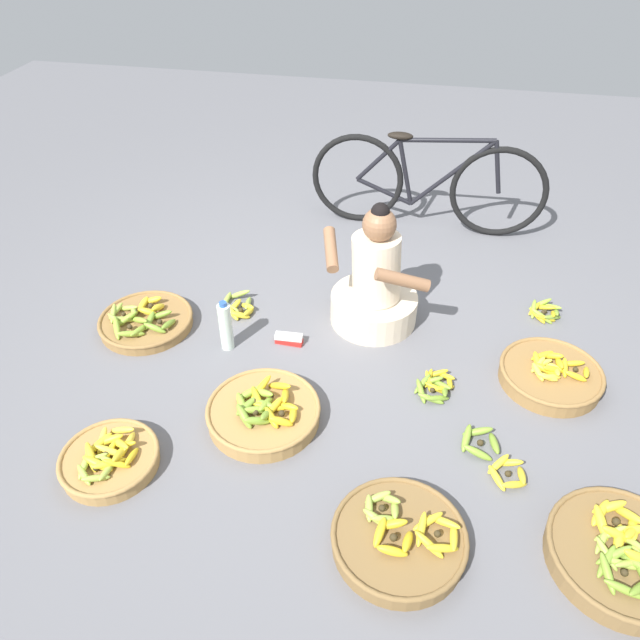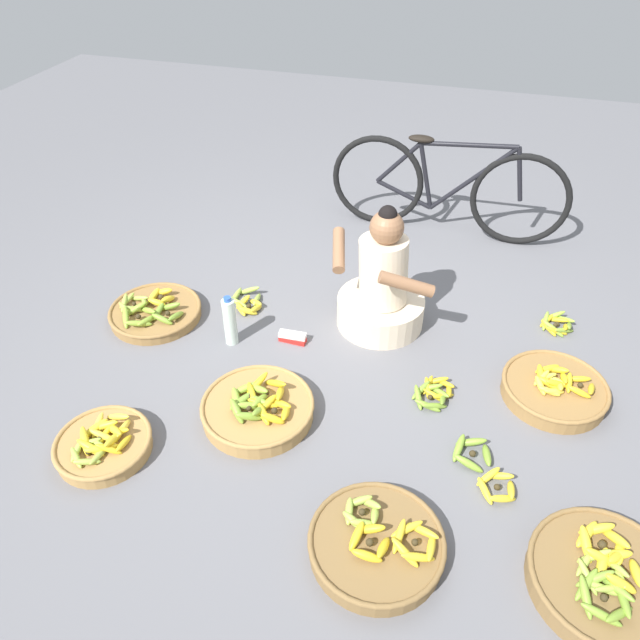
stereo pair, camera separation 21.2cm
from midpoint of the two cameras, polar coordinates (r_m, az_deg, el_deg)
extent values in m
plane|color=slate|center=(3.47, 2.68, -2.59)|extent=(10.00, 10.00, 0.00)
cylinder|color=beige|center=(3.61, 7.45, 0.83)|extent=(0.52, 0.52, 0.18)
cylinder|color=beige|center=(3.44, 7.84, 4.63)|extent=(0.40, 0.38, 0.41)
sphere|color=#8C6042|center=(3.29, 8.26, 8.72)|extent=(0.19, 0.19, 0.19)
sphere|color=black|center=(3.26, 8.38, 9.87)|extent=(0.10, 0.10, 0.10)
cylinder|color=#8C6042|center=(3.45, 3.57, 6.65)|extent=(0.15, 0.31, 0.16)
cylinder|color=#8C6042|center=(3.21, 10.15, 3.34)|extent=(0.32, 0.14, 0.16)
torus|color=black|center=(4.54, 6.88, 13.04)|extent=(0.68, 0.06, 0.68)
torus|color=black|center=(4.49, 19.89, 10.67)|extent=(0.68, 0.06, 0.68)
cylinder|color=black|center=(4.44, 15.73, 12.82)|extent=(0.55, 0.05, 0.55)
cylinder|color=black|center=(4.46, 11.46, 13.29)|extent=(0.15, 0.04, 0.49)
cylinder|color=black|center=(4.34, 15.48, 15.80)|extent=(0.65, 0.05, 0.08)
cylinder|color=black|center=(4.55, 9.37, 11.75)|extent=(0.42, 0.04, 0.18)
cylinder|color=black|center=(4.45, 8.92, 14.63)|extent=(0.31, 0.04, 0.35)
cylinder|color=black|center=(4.41, 19.90, 12.92)|extent=(0.11, 0.03, 0.38)
ellipsoid|color=black|center=(4.36, 11.11, 16.61)|extent=(0.18, 0.08, 0.05)
cylinder|color=olive|center=(3.77, -13.89, 0.60)|extent=(0.55, 0.55, 0.06)
torus|color=olive|center=(3.75, -13.96, 0.96)|extent=(0.56, 0.56, 0.02)
ellipsoid|color=olive|center=(3.62, -11.98, 0.33)|extent=(0.06, 0.15, 0.07)
ellipsoid|color=olive|center=(3.70, -12.55, 1.23)|extent=(0.15, 0.07, 0.08)
ellipsoid|color=olive|center=(3.68, -13.62, 0.75)|extent=(0.04, 0.14, 0.07)
ellipsoid|color=olive|center=(3.61, -13.24, 0.04)|extent=(0.14, 0.04, 0.08)
sphere|color=#382D19|center=(3.65, -12.76, 0.59)|extent=(0.03, 0.03, 0.03)
ellipsoid|color=yellow|center=(3.76, -12.78, 1.93)|extent=(0.06, 0.13, 0.08)
ellipsoid|color=yellow|center=(3.83, -13.20, 2.60)|extent=(0.13, 0.06, 0.07)
ellipsoid|color=yellow|center=(3.82, -14.07, 2.28)|extent=(0.05, 0.13, 0.07)
ellipsoid|color=yellow|center=(3.76, -13.75, 1.61)|extent=(0.13, 0.04, 0.06)
sphere|color=#382D19|center=(3.79, -13.41, 2.11)|extent=(0.03, 0.03, 0.03)
ellipsoid|color=#9EB747|center=(3.75, -15.04, 1.35)|extent=(0.03, 0.14, 0.07)
ellipsoid|color=#9EB747|center=(3.78, -14.94, 1.70)|extent=(0.11, 0.13, 0.07)
ellipsoid|color=#9EB747|center=(3.82, -15.40, 1.98)|extent=(0.14, 0.03, 0.06)
ellipsoid|color=#9EB747|center=(3.82, -16.47, 1.76)|extent=(0.07, 0.14, 0.07)
ellipsoid|color=#9EB747|center=(3.80, -16.71, 1.54)|extent=(0.06, 0.14, 0.08)
ellipsoid|color=#9EB747|center=(3.76, -16.55, 1.00)|extent=(0.14, 0.08, 0.05)
ellipsoid|color=#9EB747|center=(3.73, -15.80, 0.99)|extent=(0.13, 0.10, 0.08)
sphere|color=#382D19|center=(3.78, -15.83, 1.45)|extent=(0.03, 0.03, 0.03)
ellipsoid|color=#8CAD38|center=(3.63, -14.58, -0.07)|extent=(0.07, 0.17, 0.07)
ellipsoid|color=#8CAD38|center=(3.69, -14.55, 0.85)|extent=(0.16, 0.10, 0.08)
ellipsoid|color=#8CAD38|center=(3.72, -15.73, 0.95)|extent=(0.14, 0.14, 0.09)
ellipsoid|color=#8CAD38|center=(3.67, -16.52, 0.21)|extent=(0.11, 0.16, 0.09)
ellipsoid|color=#8CAD38|center=(3.61, -15.38, -0.37)|extent=(0.16, 0.11, 0.08)
sphere|color=#382D19|center=(3.67, -15.41, 0.27)|extent=(0.03, 0.03, 0.03)
cylinder|color=#A87F47|center=(3.06, -3.97, -8.64)|extent=(0.56, 0.56, 0.08)
torus|color=#A87F47|center=(3.03, -4.01, -8.12)|extent=(0.58, 0.58, 0.02)
ellipsoid|color=gold|center=(2.95, -1.23, -8.88)|extent=(0.06, 0.13, 0.06)
ellipsoid|color=gold|center=(2.99, -1.71, -8.09)|extent=(0.14, 0.07, 0.06)
ellipsoid|color=gold|center=(2.98, -3.03, -8.08)|extent=(0.10, 0.13, 0.08)
ellipsoid|color=gold|center=(2.94, -3.33, -9.04)|extent=(0.12, 0.12, 0.08)
ellipsoid|color=gold|center=(2.91, -2.45, -9.46)|extent=(0.13, 0.06, 0.08)
sphere|color=#382D19|center=(2.95, -2.32, -8.72)|extent=(0.03, 0.03, 0.03)
ellipsoid|color=gold|center=(3.03, -1.82, -7.01)|extent=(0.07, 0.17, 0.08)
ellipsoid|color=gold|center=(3.07, -2.31, -6.12)|extent=(0.16, 0.09, 0.10)
ellipsoid|color=gold|center=(3.08, -4.07, -6.17)|extent=(0.11, 0.16, 0.10)
ellipsoid|color=gold|center=(3.03, -4.48, -7.25)|extent=(0.12, 0.15, 0.08)
ellipsoid|color=gold|center=(3.00, -3.44, -8.00)|extent=(0.17, 0.06, 0.06)
sphere|color=#382D19|center=(3.04, -3.17, -7.00)|extent=(0.03, 0.03, 0.03)
ellipsoid|color=#8CAD38|center=(3.00, -3.72, -7.73)|extent=(0.06, 0.15, 0.08)
ellipsoid|color=#8CAD38|center=(3.06, -3.99, -6.64)|extent=(0.15, 0.09, 0.08)
ellipsoid|color=#8CAD38|center=(3.07, -5.23, -6.61)|extent=(0.14, 0.13, 0.06)
ellipsoid|color=#8CAD38|center=(3.02, -6.00, -7.61)|extent=(0.11, 0.15, 0.07)
ellipsoid|color=#8CAD38|center=(2.98, -4.62, -8.22)|extent=(0.15, 0.10, 0.08)
sphere|color=#382D19|center=(3.03, -4.79, -7.36)|extent=(0.03, 0.03, 0.03)
ellipsoid|color=olive|center=(2.95, -3.71, -8.68)|extent=(0.06, 0.15, 0.10)
ellipsoid|color=olive|center=(3.01, -4.07, -7.69)|extent=(0.15, 0.08, 0.07)
ellipsoid|color=olive|center=(3.01, -5.54, -7.79)|extent=(0.11, 0.14, 0.06)
ellipsoid|color=olive|center=(2.95, -5.90, -8.73)|extent=(0.13, 0.13, 0.10)
ellipsoid|color=olive|center=(2.93, -4.68, -9.23)|extent=(0.15, 0.10, 0.08)
sphere|color=#382D19|center=(2.98, -4.79, -8.40)|extent=(0.04, 0.04, 0.04)
cylinder|color=brown|center=(2.62, 7.86, -20.65)|extent=(0.55, 0.55, 0.08)
torus|color=brown|center=(2.59, 7.94, -20.22)|extent=(0.57, 0.57, 0.02)
ellipsoid|color=yellow|center=(2.59, 13.06, -20.46)|extent=(0.03, 0.15, 0.06)
ellipsoid|color=yellow|center=(2.62, 12.24, -19.17)|extent=(0.15, 0.08, 0.06)
ellipsoid|color=yellow|center=(2.61, 10.77, -19.12)|extent=(0.14, 0.12, 0.06)
ellipsoid|color=yellow|center=(2.58, 10.06, -19.76)|extent=(0.05, 0.15, 0.08)
ellipsoid|color=yellow|center=(2.54, 10.66, -21.09)|extent=(0.15, 0.10, 0.08)
ellipsoid|color=yellow|center=(2.55, 11.90, -21.39)|extent=(0.15, 0.08, 0.08)
sphere|color=#382D19|center=(2.58, 11.54, -20.19)|extent=(0.03, 0.03, 0.03)
ellipsoid|color=#9EB747|center=(2.62, 7.70, -17.99)|extent=(0.05, 0.13, 0.07)
ellipsoid|color=#9EB747|center=(2.65, 7.21, -17.07)|extent=(0.13, 0.08, 0.08)
ellipsoid|color=#9EB747|center=(2.65, 6.16, -16.90)|extent=(0.13, 0.08, 0.07)
ellipsoid|color=#9EB747|center=(2.62, 5.23, -17.82)|extent=(0.05, 0.13, 0.06)
ellipsoid|color=#9EB747|center=(2.60, 5.73, -18.68)|extent=(0.13, 0.08, 0.05)
ellipsoid|color=#9EB747|center=(2.59, 6.65, -18.83)|extent=(0.13, 0.07, 0.07)
sphere|color=#382D19|center=(2.62, 6.47, -17.86)|extent=(0.03, 0.03, 0.03)
ellipsoid|color=gold|center=(2.54, 8.62, -20.80)|extent=(0.06, 0.14, 0.08)
ellipsoid|color=gold|center=(2.58, 7.35, -19.28)|extent=(0.14, 0.06, 0.08)
ellipsoid|color=gold|center=(2.56, 6.05, -19.94)|extent=(0.06, 0.14, 0.07)
ellipsoid|color=gold|center=(2.52, 7.08, -21.56)|extent=(0.13, 0.04, 0.06)
sphere|color=#382D19|center=(2.55, 7.31, -20.42)|extent=(0.03, 0.03, 0.03)
cylinder|color=brown|center=(2.80, 27.70, -21.31)|extent=(0.59, 0.59, 0.09)
torus|color=brown|center=(2.76, 27.99, -20.82)|extent=(0.60, 0.60, 0.02)
ellipsoid|color=yellow|center=(2.78, 30.08, -20.28)|extent=(0.05, 0.14, 0.07)
ellipsoid|color=yellow|center=(2.78, 28.41, -19.24)|extent=(0.15, 0.07, 0.08)
ellipsoid|color=yellow|center=(2.75, 27.56, -19.99)|extent=(0.07, 0.15, 0.06)
ellipsoid|color=yellow|center=(2.72, 29.00, -21.27)|extent=(0.14, 0.05, 0.09)
sphere|color=#382D19|center=(2.76, 28.85, -20.29)|extent=(0.04, 0.04, 0.04)
ellipsoid|color=yellow|center=(2.80, 28.78, -18.96)|extent=(0.07, 0.15, 0.06)
ellipsoid|color=yellow|center=(2.83, 28.41, -17.92)|extent=(0.13, 0.14, 0.09)
ellipsoid|color=yellow|center=(2.82, 27.00, -17.46)|extent=(0.15, 0.08, 0.09)
ellipsoid|color=yellow|center=(2.80, 26.25, -17.97)|extent=(0.11, 0.15, 0.07)
ellipsoid|color=yellow|center=(2.76, 26.25, -18.73)|extent=(0.08, 0.15, 0.09)
ellipsoid|color=yellow|center=(2.75, 27.52, -19.63)|extent=(0.15, 0.05, 0.09)
ellipsoid|color=yellow|center=(2.78, 28.65, -19.29)|extent=(0.12, 0.14, 0.09)
sphere|color=#382D19|center=(2.79, 27.47, -18.61)|extent=(0.03, 0.03, 0.03)
ellipsoid|color=#9EB747|center=(2.75, 28.77, -20.59)|extent=(0.05, 0.14, 0.07)
ellipsoid|color=#9EB747|center=(2.76, 28.49, -20.05)|extent=(0.11, 0.13, 0.08)
ellipsoid|color=#9EB747|center=(2.75, 26.89, -19.58)|extent=(0.14, 0.08, 0.09)
ellipsoid|color=#9EB747|center=(2.73, 26.22, -20.15)|extent=(0.09, 0.14, 0.05)
ellipsoid|color=#9EB747|center=(2.69, 26.44, -21.20)|extent=(0.10, 0.13, 0.07)
ellipsoid|color=#9EB747|center=(2.70, 27.55, -21.84)|extent=(0.14, 0.03, 0.05)
ellipsoid|color=#9EB747|center=(2.71, 28.20, -21.76)|extent=(0.14, 0.09, 0.06)
sphere|color=#382D19|center=(2.73, 27.48, -20.71)|extent=(0.03, 0.03, 0.03)
ellipsoid|color=olive|center=(2.70, 29.24, -22.48)|extent=(0.05, 0.16, 0.07)
ellipsoid|color=olive|center=(2.71, 28.60, -21.63)|extent=(0.14, 0.13, 0.07)
ellipsoid|color=olive|center=(2.69, 27.02, -21.26)|extent=(0.15, 0.10, 0.09)
ellipsoid|color=olive|center=(2.67, 26.38, -21.80)|extent=(0.10, 0.15, 0.07)
ellipsoid|color=olive|center=(2.64, 26.38, -22.72)|extent=(0.07, 0.16, 0.09)
ellipsoid|color=olive|center=(2.64, 27.61, -23.79)|extent=(0.16, 0.06, 0.06)
ellipsoid|color=olive|center=(2.66, 28.94, -23.50)|extent=(0.14, 0.13, 0.07)
sphere|color=#382D19|center=(2.67, 27.76, -22.53)|extent=(0.03, 0.03, 0.03)
cylinder|color=#A87F47|center=(3.05, -18.06, -11.45)|extent=(0.45, 0.45, 0.07)
torus|color=#A87F47|center=(3.03, -18.19, -11.03)|extent=(0.46, 0.46, 0.02)
ellipsoid|color=gold|center=(2.96, -16.28, -11.30)|extent=(0.03, 0.13, 0.06)
ellipsoid|color=gold|center=(3.01, -16.72, -10.16)|extent=(0.13, 0.03, 0.08)
ellipsoid|color=gold|center=(3.01, -18.09, -10.61)|extent=(0.05, 0.13, 0.06)
ellipsoid|color=gold|center=(2.94, -17.59, -11.74)|extent=(0.13, 0.06, 0.08)
sphere|color=#382D19|center=(2.98, -17.24, -10.99)|extent=(0.03, 0.03, 0.03)
ellipsoid|color=yellow|center=(3.02, -16.36, -9.96)|extent=(0.05, 0.15, 0.06)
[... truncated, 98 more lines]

